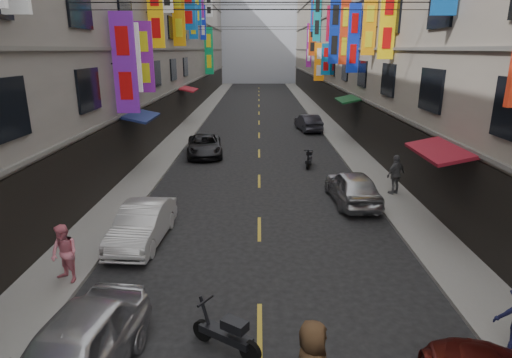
{
  "coord_description": "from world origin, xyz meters",
  "views": [
    {
      "loc": [
        -0.03,
        3.38,
        6.38
      ],
      "look_at": [
        -0.08,
        11.54,
        3.9
      ],
      "focal_mm": 30.0,
      "sensor_mm": 36.0,
      "label": 1
    }
  ],
  "objects_px": {
    "pedestrian_lfar": "(64,254)",
    "car_left_near": "(72,356)",
    "car_right_mid": "(352,187)",
    "car_right_far": "(308,123)",
    "car_left_far": "(205,146)",
    "scooter_crossing": "(227,334)",
    "scooter_far_right": "(309,159)",
    "pedestrian_rfar": "(396,174)",
    "car_left_mid": "(142,224)"
  },
  "relations": [
    {
      "from": "car_left_near",
      "to": "car_right_mid",
      "type": "relative_size",
      "value": 1.04
    },
    {
      "from": "car_right_far",
      "to": "pedestrian_lfar",
      "type": "bearing_deg",
      "value": 60.2
    },
    {
      "from": "pedestrian_lfar",
      "to": "pedestrian_rfar",
      "type": "height_order",
      "value": "pedestrian_rfar"
    },
    {
      "from": "scooter_crossing",
      "to": "car_left_mid",
      "type": "distance_m",
      "value": 6.45
    },
    {
      "from": "scooter_crossing",
      "to": "scooter_far_right",
      "type": "xyz_separation_m",
      "value": [
        3.54,
        15.57,
        0.0
      ]
    },
    {
      "from": "pedestrian_rfar",
      "to": "car_left_near",
      "type": "bearing_deg",
      "value": 17.12
    },
    {
      "from": "scooter_crossing",
      "to": "car_left_far",
      "type": "bearing_deg",
      "value": 41.41
    },
    {
      "from": "car_right_far",
      "to": "pedestrian_lfar",
      "type": "height_order",
      "value": "pedestrian_lfar"
    },
    {
      "from": "car_right_far",
      "to": "car_left_near",
      "type": "bearing_deg",
      "value": 66.36
    },
    {
      "from": "car_left_mid",
      "to": "car_right_mid",
      "type": "height_order",
      "value": "car_right_mid"
    },
    {
      "from": "scooter_crossing",
      "to": "car_left_far",
      "type": "relative_size",
      "value": 0.35
    },
    {
      "from": "car_left_mid",
      "to": "pedestrian_lfar",
      "type": "distance_m",
      "value": 3.15
    },
    {
      "from": "pedestrian_lfar",
      "to": "car_left_near",
      "type": "bearing_deg",
      "value": -34.92
    },
    {
      "from": "pedestrian_lfar",
      "to": "car_right_mid",
      "type": "bearing_deg",
      "value": 65.85
    },
    {
      "from": "car_right_far",
      "to": "pedestrian_rfar",
      "type": "xyz_separation_m",
      "value": [
        2.1,
        -16.21,
        0.35
      ]
    },
    {
      "from": "car_left_mid",
      "to": "pedestrian_lfar",
      "type": "bearing_deg",
      "value": -113.27
    },
    {
      "from": "scooter_far_right",
      "to": "car_left_near",
      "type": "xyz_separation_m",
      "value": [
        -6.42,
        -16.68,
        0.31
      ]
    },
    {
      "from": "car_left_mid",
      "to": "car_left_far",
      "type": "xyz_separation_m",
      "value": [
        0.6,
        12.6,
        -0.04
      ]
    },
    {
      "from": "scooter_far_right",
      "to": "scooter_crossing",
      "type": "bearing_deg",
      "value": 88.81
    },
    {
      "from": "car_left_near",
      "to": "pedestrian_rfar",
      "type": "distance_m",
      "value": 15.08
    },
    {
      "from": "scooter_crossing",
      "to": "pedestrian_rfar",
      "type": "relative_size",
      "value": 0.87
    },
    {
      "from": "car_left_near",
      "to": "pedestrian_rfar",
      "type": "bearing_deg",
      "value": 57.53
    },
    {
      "from": "scooter_far_right",
      "to": "car_left_far",
      "type": "distance_m",
      "value": 6.74
    },
    {
      "from": "car_left_far",
      "to": "car_right_far",
      "type": "height_order",
      "value": "car_right_far"
    },
    {
      "from": "pedestrian_rfar",
      "to": "car_right_far",
      "type": "bearing_deg",
      "value": -115.49
    },
    {
      "from": "car_left_mid",
      "to": "pedestrian_lfar",
      "type": "xyz_separation_m",
      "value": [
        -1.4,
        -2.81,
        0.3
      ]
    },
    {
      "from": "scooter_crossing",
      "to": "car_right_far",
      "type": "distance_m",
      "value": 27.06
    },
    {
      "from": "car_right_mid",
      "to": "pedestrian_rfar",
      "type": "height_order",
      "value": "pedestrian_rfar"
    },
    {
      "from": "car_right_far",
      "to": "car_left_far",
      "type": "bearing_deg",
      "value": 40.62
    },
    {
      "from": "pedestrian_rfar",
      "to": "scooter_far_right",
      "type": "bearing_deg",
      "value": -90.31
    },
    {
      "from": "car_left_far",
      "to": "car_left_mid",
      "type": "bearing_deg",
      "value": -99.99
    },
    {
      "from": "car_right_mid",
      "to": "pedestrian_lfar",
      "type": "height_order",
      "value": "pedestrian_lfar"
    },
    {
      "from": "car_left_far",
      "to": "car_right_mid",
      "type": "distance_m",
      "value": 11.35
    },
    {
      "from": "scooter_crossing",
      "to": "pedestrian_lfar",
      "type": "relative_size",
      "value": 0.94
    },
    {
      "from": "scooter_crossing",
      "to": "car_left_mid",
      "type": "height_order",
      "value": "car_left_mid"
    },
    {
      "from": "car_right_far",
      "to": "pedestrian_lfar",
      "type": "distance_m",
      "value": 25.69
    },
    {
      "from": "scooter_far_right",
      "to": "pedestrian_lfar",
      "type": "xyz_separation_m",
      "value": [
        -8.22,
        -12.83,
        0.52
      ]
    },
    {
      "from": "pedestrian_rfar",
      "to": "scooter_crossing",
      "type": "bearing_deg",
      "value": 23.97
    },
    {
      "from": "car_right_mid",
      "to": "car_right_far",
      "type": "distance_m",
      "value": 17.1
    },
    {
      "from": "scooter_far_right",
      "to": "car_right_far",
      "type": "distance_m",
      "value": 11.14
    },
    {
      "from": "scooter_far_right",
      "to": "car_right_mid",
      "type": "bearing_deg",
      "value": 112.69
    },
    {
      "from": "car_left_near",
      "to": "car_right_mid",
      "type": "bearing_deg",
      "value": 62.06
    },
    {
      "from": "car_left_far",
      "to": "pedestrian_lfar",
      "type": "xyz_separation_m",
      "value": [
        -2.0,
        -15.41,
        0.33
      ]
    },
    {
      "from": "car_left_near",
      "to": "pedestrian_rfar",
      "type": "relative_size",
      "value": 2.45
    },
    {
      "from": "car_left_far",
      "to": "car_right_far",
      "type": "distance_m",
      "value": 11.27
    },
    {
      "from": "scooter_far_right",
      "to": "car_left_mid",
      "type": "distance_m",
      "value": 12.13
    },
    {
      "from": "car_left_near",
      "to": "car_left_mid",
      "type": "distance_m",
      "value": 6.67
    },
    {
      "from": "car_right_mid",
      "to": "pedestrian_rfar",
      "type": "relative_size",
      "value": 2.36
    },
    {
      "from": "car_left_far",
      "to": "car_left_near",
      "type": "bearing_deg",
      "value": -97.84
    },
    {
      "from": "scooter_crossing",
      "to": "car_left_mid",
      "type": "bearing_deg",
      "value": 63.59
    }
  ]
}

